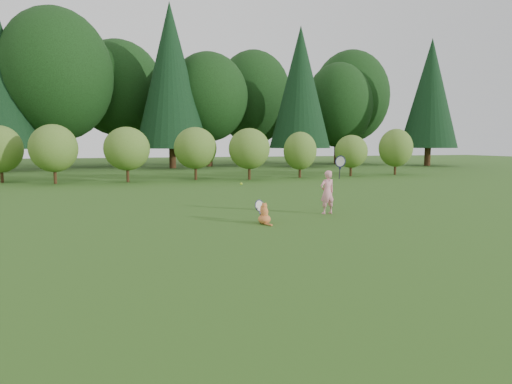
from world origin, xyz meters
name	(u,v)px	position (x,y,z in m)	size (l,w,h in m)	color
ground	(257,227)	(0.00, 0.00, 0.00)	(100.00, 100.00, 0.00)	#2A5518
shrub_row	(189,153)	(0.00, 13.00, 1.40)	(28.00, 3.00, 2.80)	#4A6720
woodland_backdrop	(171,65)	(0.00, 23.00, 7.50)	(48.00, 10.00, 15.00)	black
child	(328,191)	(2.30, 1.28, 0.61)	(0.69, 0.48, 1.72)	pink
cat	(264,213)	(0.29, 0.39, 0.26)	(0.40, 0.69, 0.69)	#BA4523
tennis_ball	(241,184)	(0.05, 1.72, 0.82)	(0.06, 0.06, 0.06)	#91C316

